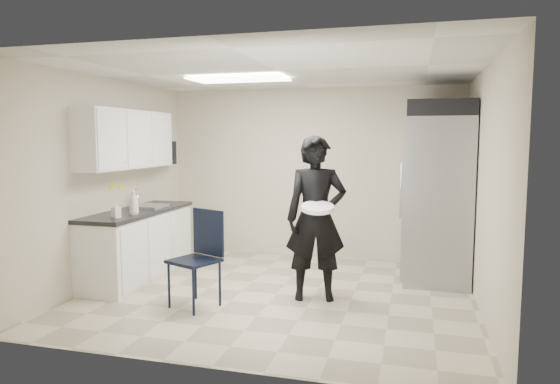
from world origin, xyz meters
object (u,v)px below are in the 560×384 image
(commercial_fridge, at_px, (437,199))
(man_tuxedo, at_px, (316,218))
(lower_counter, at_px, (139,246))
(folding_chair, at_px, (194,261))

(commercial_fridge, distance_m, man_tuxedo, 1.90)
(lower_counter, distance_m, commercial_fridge, 3.98)
(lower_counter, relative_size, folding_chair, 1.85)
(folding_chair, height_order, man_tuxedo, man_tuxedo)
(commercial_fridge, bearing_deg, lower_counter, -164.12)
(folding_chair, bearing_deg, lower_counter, 166.69)
(lower_counter, height_order, commercial_fridge, commercial_fridge)
(lower_counter, xyz_separation_m, man_tuxedo, (2.42, -0.25, 0.51))
(folding_chair, relative_size, man_tuxedo, 0.55)
(man_tuxedo, bearing_deg, folding_chair, -167.50)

